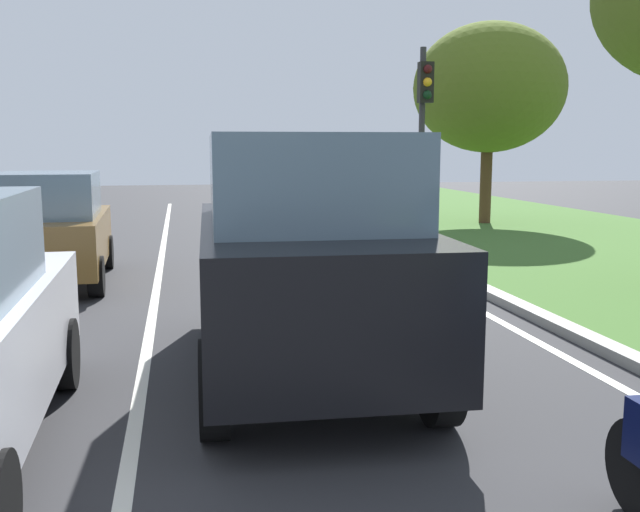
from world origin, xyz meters
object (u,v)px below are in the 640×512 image
car_suv_ahead (303,254)px  car_hatchback_far (50,229)px  tree_roadside_far (489,88)px  traffic_light_near_right (424,113)px

car_suv_ahead → car_hatchback_far: car_suv_ahead is taller
car_hatchback_far → tree_roadside_far: 12.83m
tree_roadside_far → car_suv_ahead: bearing=-120.6°
car_suv_ahead → tree_roadside_far: 14.42m
car_hatchback_far → traffic_light_near_right: 8.75m
traffic_light_near_right → tree_roadside_far: (2.88, 2.98, 0.83)m
traffic_light_near_right → tree_roadside_far: 4.22m
car_hatchback_far → traffic_light_near_right: traffic_light_near_right is taller
car_hatchback_far → tree_roadside_far: size_ratio=0.68×
car_suv_ahead → traffic_light_near_right: 10.35m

